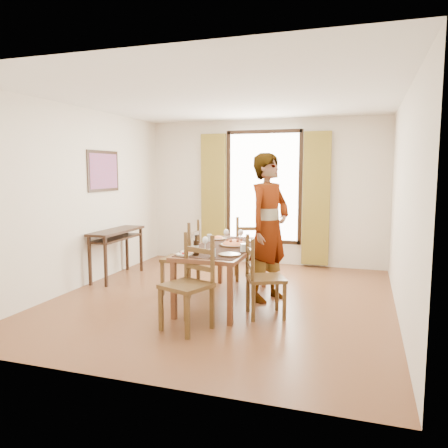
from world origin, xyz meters
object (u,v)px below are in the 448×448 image
(dining_table, at_px, (224,251))
(man, at_px, (269,227))
(console_table, at_px, (117,237))
(pasta_platter, at_px, (234,242))

(dining_table, bearing_deg, man, 26.20)
(console_table, xyz_separation_m, man, (2.62, -0.42, 0.31))
(man, bearing_deg, console_table, 105.85)
(console_table, distance_m, dining_table, 2.19)
(console_table, distance_m, pasta_platter, 2.28)
(pasta_platter, bearing_deg, man, 24.92)
(dining_table, distance_m, man, 0.68)
(man, height_order, pasta_platter, man)
(console_table, relative_size, dining_table, 0.64)
(dining_table, height_order, pasta_platter, pasta_platter)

